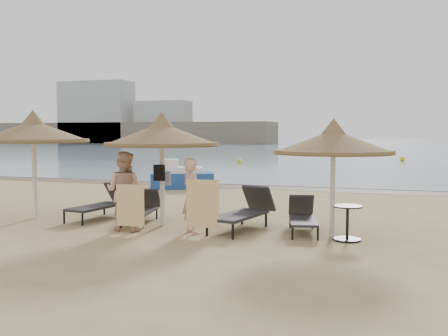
# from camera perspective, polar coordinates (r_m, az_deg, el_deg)

# --- Properties ---
(ground) EXTENTS (160.00, 160.00, 0.00)m
(ground) POSITION_cam_1_polar(r_m,az_deg,el_deg) (11.33, -6.27, -7.32)
(ground) COLOR tan
(ground) RESTS_ON ground
(sea) EXTENTS (200.00, 140.00, 0.03)m
(sea) POSITION_cam_1_polar(r_m,az_deg,el_deg) (90.25, 15.19, 2.63)
(sea) COLOR slate
(sea) RESTS_ON ground
(wet_sand_strip) EXTENTS (200.00, 1.60, 0.01)m
(wet_sand_strip) POSITION_cam_1_polar(r_m,az_deg,el_deg) (20.17, 4.81, -2.23)
(wet_sand_strip) COLOR brown
(wet_sand_strip) RESTS_ON ground
(far_shore) EXTENTS (150.00, 54.80, 12.00)m
(far_shore) POSITION_cam_1_polar(r_m,az_deg,el_deg) (92.81, -0.57, 4.60)
(far_shore) COLOR #796B56
(far_shore) RESTS_ON ground
(palapa_left) EXTENTS (2.84, 2.84, 2.82)m
(palapa_left) POSITION_cam_1_polar(r_m,az_deg,el_deg) (13.77, -20.95, 3.86)
(palapa_left) COLOR silver
(palapa_left) RESTS_ON ground
(palapa_center) EXTENTS (2.75, 2.75, 2.73)m
(palapa_center) POSITION_cam_1_polar(r_m,az_deg,el_deg) (11.94, -7.12, 3.75)
(palapa_center) COLOR silver
(palapa_center) RESTS_ON ground
(palapa_right) EXTENTS (2.56, 2.56, 2.54)m
(palapa_right) POSITION_cam_1_polar(r_m,az_deg,el_deg) (10.84, 12.39, 2.86)
(palapa_right) COLOR silver
(palapa_right) RESTS_ON ground
(lounger_far_left) EXTENTS (0.95, 2.04, 0.88)m
(lounger_far_left) POSITION_cam_1_polar(r_m,az_deg,el_deg) (13.43, -13.74, -3.89)
(lounger_far_left) COLOR black
(lounger_far_left) RESTS_ON ground
(lounger_near_left) EXTENTS (0.89, 1.80, 0.77)m
(lounger_near_left) POSITION_cam_1_polar(r_m,az_deg,el_deg) (12.71, -9.25, -4.51)
(lounger_near_left) COLOR black
(lounger_near_left) RESTS_ON ground
(lounger_near_right) EXTENTS (1.14, 2.24, 0.96)m
(lounger_near_right) POSITION_cam_1_polar(r_m,az_deg,el_deg) (11.61, 2.42, -4.86)
(lounger_near_right) COLOR black
(lounger_near_right) RESTS_ON ground
(lounger_far_right) EXTENTS (0.94, 1.81, 0.78)m
(lounger_far_right) POSITION_cam_1_polar(r_m,az_deg,el_deg) (11.46, 8.96, -5.44)
(lounger_far_right) COLOR black
(lounger_far_right) RESTS_ON ground
(side_table) EXTENTS (0.60, 0.60, 0.73)m
(side_table) POSITION_cam_1_polar(r_m,az_deg,el_deg) (10.70, 13.92, -6.23)
(side_table) COLOR black
(side_table) RESTS_ON ground
(person_left) EXTENTS (0.98, 0.66, 2.09)m
(person_left) POSITION_cam_1_polar(r_m,az_deg,el_deg) (11.57, -11.38, -1.89)
(person_left) COLOR #D7A287
(person_left) RESTS_ON ground
(person_right) EXTENTS (1.05, 1.02, 1.94)m
(person_right) POSITION_cam_1_polar(r_m,az_deg,el_deg) (11.02, -3.70, -2.51)
(person_right) COLOR #D7A287
(person_right) RESTS_ON ground
(towel_left) EXTENTS (0.66, 0.06, 0.92)m
(towel_left) POSITION_cam_1_polar(r_m,az_deg,el_deg) (11.15, -10.66, -4.23)
(towel_left) COLOR orange
(towel_left) RESTS_ON ground
(towel_right) EXTENTS (0.74, 0.06, 1.04)m
(towel_right) POSITION_cam_1_polar(r_m,az_deg,el_deg) (10.70, -2.45, -4.09)
(towel_right) COLOR orange
(towel_right) RESTS_ON ground
(bag_patterned) EXTENTS (0.27, 0.10, 0.34)m
(bag_patterned) POSITION_cam_1_polar(r_m,az_deg,el_deg) (12.16, -6.71, -1.17)
(bag_patterned) COLOR silver
(bag_patterned) RESTS_ON ground
(bag_dark) EXTENTS (0.28, 0.12, 0.38)m
(bag_dark) POSITION_cam_1_polar(r_m,az_deg,el_deg) (11.84, -7.41, -0.54)
(bag_dark) COLOR black
(bag_dark) RESTS_ON ground
(pedal_boat) EXTENTS (2.83, 2.28, 1.15)m
(pedal_boat) POSITION_cam_1_polar(r_m,az_deg,el_deg) (20.08, -4.86, -1.05)
(pedal_boat) COLOR navy
(pedal_boat) RESTS_ON ground
(buoy_left) EXTENTS (0.34, 0.34, 0.34)m
(buoy_left) POSITION_cam_1_polar(r_m,az_deg,el_deg) (35.33, 1.77, 0.81)
(buoy_left) COLOR yellow
(buoy_left) RESTS_ON ground
(buoy_mid) EXTENTS (0.41, 0.41, 0.41)m
(buoy_mid) POSITION_cam_1_polar(r_m,az_deg,el_deg) (39.95, 19.70, 1.01)
(buoy_mid) COLOR yellow
(buoy_mid) RESTS_ON ground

